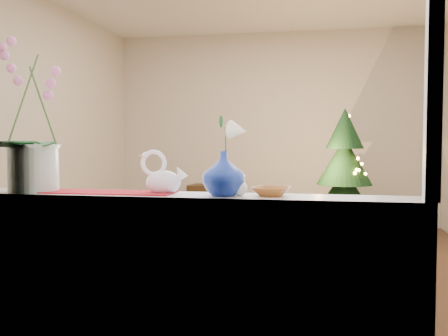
# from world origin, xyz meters

# --- Properties ---
(ground) EXTENTS (5.00, 5.00, 0.00)m
(ground) POSITION_xyz_m (0.00, 0.00, 0.00)
(ground) COLOR #321D14
(ground) RESTS_ON ground
(wall_back) EXTENTS (4.50, 0.10, 2.70)m
(wall_back) POSITION_xyz_m (0.00, 2.50, 1.35)
(wall_back) COLOR beige
(wall_back) RESTS_ON ground
(wall_front) EXTENTS (4.50, 0.10, 2.70)m
(wall_front) POSITION_xyz_m (0.00, -2.50, 1.35)
(wall_front) COLOR beige
(wall_front) RESTS_ON ground
(wall_left) EXTENTS (0.10, 5.00, 2.70)m
(wall_left) POSITION_xyz_m (-2.25, 0.00, 1.35)
(wall_left) COLOR beige
(wall_left) RESTS_ON ground
(window_apron) EXTENTS (2.20, 0.08, 0.88)m
(window_apron) POSITION_xyz_m (0.00, -2.46, 0.44)
(window_apron) COLOR white
(window_apron) RESTS_ON ground
(windowsill) EXTENTS (2.20, 0.26, 0.04)m
(windowsill) POSITION_xyz_m (0.00, -2.37, 0.90)
(windowsill) COLOR white
(windowsill) RESTS_ON window_apron
(window_frame) EXTENTS (2.22, 0.06, 1.60)m
(window_frame) POSITION_xyz_m (0.00, -2.47, 1.70)
(window_frame) COLOR white
(window_frame) RESTS_ON windowsill
(runner) EXTENTS (0.70, 0.20, 0.01)m
(runner) POSITION_xyz_m (-0.38, -2.37, 0.92)
(runner) COLOR maroon
(runner) RESTS_ON windowsill
(orchid_pot) EXTENTS (0.30, 0.30, 0.76)m
(orchid_pot) POSITION_xyz_m (-0.73, -2.38, 1.30)
(orchid_pot) COLOR silver
(orchid_pot) RESTS_ON windowsill
(swan) EXTENTS (0.25, 0.17, 0.19)m
(swan) POSITION_xyz_m (-0.08, -2.35, 1.02)
(swan) COLOR white
(swan) RESTS_ON windowsill
(blue_vase) EXTENTS (0.24, 0.24, 0.23)m
(blue_vase) POSITION_xyz_m (0.21, -2.39, 1.04)
(blue_vase) COLOR navy
(blue_vase) RESTS_ON windowsill
(lily) EXTENTS (0.13, 0.07, 0.17)m
(lily) POSITION_xyz_m (0.21, -2.39, 1.24)
(lily) COLOR white
(lily) RESTS_ON blue_vase
(paperweight) EXTENTS (0.08, 0.08, 0.07)m
(paperweight) POSITION_xyz_m (0.29, -2.39, 0.95)
(paperweight) COLOR white
(paperweight) RESTS_ON windowsill
(amber_dish) EXTENTS (0.17, 0.17, 0.04)m
(amber_dish) POSITION_xyz_m (0.43, -2.36, 0.94)
(amber_dish) COLOR #9C5923
(amber_dish) RESTS_ON windowsill
(xmas_tree) EXTENTS (0.87, 0.87, 1.56)m
(xmas_tree) POSITION_xyz_m (0.93, 1.45, 0.78)
(xmas_tree) COLOR black
(xmas_tree) RESTS_ON ground
(side_table) EXTENTS (0.79, 0.44, 0.57)m
(side_table) POSITION_xyz_m (-0.74, 2.12, 0.28)
(side_table) COLOR black
(side_table) RESTS_ON ground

